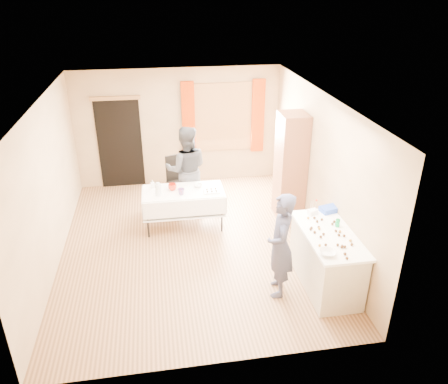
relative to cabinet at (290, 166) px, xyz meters
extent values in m
cube|color=#9E7047|center=(-1.99, -0.79, -1.05)|extent=(4.50, 5.50, 0.02)
cube|color=white|center=(-1.99, -0.79, 1.57)|extent=(4.50, 5.50, 0.02)
cube|color=tan|center=(-1.99, 1.97, 0.26)|extent=(4.50, 0.02, 2.60)
cube|color=tan|center=(-1.99, -3.55, 0.26)|extent=(4.50, 0.02, 2.60)
cube|color=tan|center=(-4.25, -0.79, 0.26)|extent=(0.02, 5.50, 2.60)
cube|color=tan|center=(0.27, -0.79, 0.26)|extent=(0.02, 5.50, 2.60)
cube|color=olive|center=(-0.99, 1.93, 0.46)|extent=(1.32, 0.06, 1.52)
cube|color=white|center=(-0.99, 1.91, 0.46)|extent=(1.20, 0.02, 1.40)
cube|color=#AD3203|center=(-1.77, 1.88, 0.46)|extent=(0.28, 0.06, 1.65)
cube|color=#AD3203|center=(-0.21, 1.88, 0.46)|extent=(0.28, 0.06, 1.65)
cube|color=black|center=(-3.29, 1.94, -0.04)|extent=(0.95, 0.04, 2.00)
cube|color=olive|center=(-3.29, 1.91, 0.98)|extent=(1.05, 0.06, 0.08)
cube|color=brown|center=(0.00, 0.00, 0.00)|extent=(0.50, 0.60, 2.07)
cube|color=beige|center=(-0.10, -2.26, -0.61)|extent=(0.66, 1.46, 0.86)
cube|color=white|center=(-0.10, -2.26, -0.15)|extent=(0.72, 1.51, 0.04)
cube|color=white|center=(-2.08, -0.14, -0.31)|extent=(1.48, 0.75, 0.04)
cube|color=black|center=(-2.08, 0.79, -0.58)|extent=(0.54, 0.54, 0.06)
cube|color=black|center=(-2.14, 0.97, -0.30)|extent=(0.42, 0.18, 0.61)
imported|color=#2B2D48|center=(-0.85, -2.32, -0.23)|extent=(0.74, 0.61, 1.62)
imported|color=black|center=(-1.95, 0.54, -0.16)|extent=(0.96, 0.80, 1.76)
cylinder|color=#0B7E39|center=(0.09, -2.10, -0.06)|extent=(0.09, 0.09, 0.12)
imported|color=white|center=(-0.33, -2.78, -0.10)|extent=(0.34, 0.34, 0.05)
cube|color=white|center=(-0.15, -1.67, -0.09)|extent=(0.17, 0.14, 0.08)
cube|color=blue|center=(0.16, -1.62, -0.09)|extent=(0.34, 0.27, 0.08)
cylinder|color=silver|center=(-2.53, -0.26, -0.18)|extent=(0.12, 0.12, 0.22)
imported|color=red|center=(-2.27, -0.08, -0.22)|extent=(0.22, 0.22, 0.12)
imported|color=red|center=(-2.12, -0.30, -0.23)|extent=(0.19, 0.19, 0.12)
imported|color=white|center=(-1.79, -0.02, -0.26)|extent=(0.21, 0.21, 0.05)
cube|color=white|center=(-1.56, -0.28, -0.28)|extent=(0.29, 0.21, 0.02)
imported|color=white|center=(-2.62, 0.07, -0.21)|extent=(0.07, 0.08, 0.15)
sphere|color=#3F2314|center=(0.11, -2.53, -0.10)|extent=(0.04, 0.04, 0.04)
sphere|color=black|center=(0.07, -2.39, -0.10)|extent=(0.04, 0.04, 0.04)
sphere|color=black|center=(-0.21, -2.30, -0.10)|extent=(0.04, 0.04, 0.04)
sphere|color=black|center=(-0.07, -2.65, -0.10)|extent=(0.04, 0.04, 0.04)
sphere|color=black|center=(-0.34, -2.14, -0.10)|extent=(0.04, 0.04, 0.04)
sphere|color=black|center=(-0.11, -2.61, -0.10)|extent=(0.04, 0.04, 0.04)
sphere|color=#3F2314|center=(0.06, -2.27, -0.10)|extent=(0.04, 0.04, 0.04)
sphere|color=black|center=(-0.17, -1.93, -0.10)|extent=(0.04, 0.04, 0.04)
sphere|color=black|center=(-0.04, -2.67, -0.10)|extent=(0.04, 0.04, 0.04)
sphere|color=black|center=(-0.31, -2.23, -0.10)|extent=(0.04, 0.04, 0.04)
sphere|color=black|center=(0.01, -2.36, -0.10)|extent=(0.04, 0.04, 0.04)
sphere|color=black|center=(0.09, -1.98, -0.10)|extent=(0.04, 0.04, 0.04)
sphere|color=#3F2314|center=(-0.27, -1.81, -0.10)|extent=(0.04, 0.04, 0.04)
sphere|color=black|center=(-0.28, -2.58, -0.10)|extent=(0.04, 0.04, 0.04)
sphere|color=black|center=(0.08, -2.63, -0.10)|extent=(0.04, 0.04, 0.04)
sphere|color=black|center=(-0.08, -2.67, -0.10)|extent=(0.04, 0.04, 0.04)
sphere|color=black|center=(-0.20, -2.10, -0.10)|extent=(0.04, 0.04, 0.04)
sphere|color=black|center=(-0.12, -2.93, -0.10)|extent=(0.04, 0.04, 0.04)
sphere|color=#3F2314|center=(-0.21, -2.14, -0.10)|extent=(0.04, 0.04, 0.04)
sphere|color=black|center=(-0.27, -2.37, -0.10)|extent=(0.04, 0.04, 0.04)
sphere|color=black|center=(-0.17, -1.82, -0.10)|extent=(0.04, 0.04, 0.04)
sphere|color=black|center=(0.01, -2.24, -0.10)|extent=(0.04, 0.04, 0.04)
sphere|color=black|center=(-0.07, -1.89, -0.10)|extent=(0.04, 0.04, 0.04)
sphere|color=black|center=(0.03, -2.04, -0.10)|extent=(0.04, 0.04, 0.04)
sphere|color=#3F2314|center=(-0.37, -2.58, -0.10)|extent=(0.04, 0.04, 0.04)
sphere|color=black|center=(-0.32, -2.10, -0.10)|extent=(0.04, 0.04, 0.04)
sphere|color=black|center=(-0.11, -2.83, -0.10)|extent=(0.04, 0.04, 0.04)
camera|label=1|loc=(-2.50, -7.41, 3.20)|focal=35.00mm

